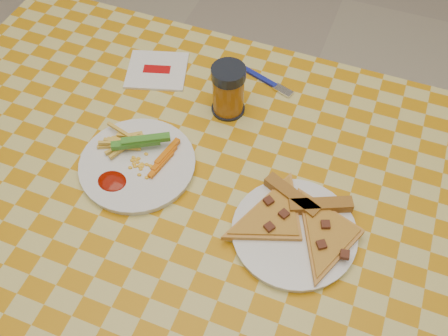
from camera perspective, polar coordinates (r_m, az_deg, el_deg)
The scene contains 9 objects.
ground at distance 1.61m, azimuth -1.60°, elevation -17.85°, with size 8.00×8.00×0.00m, color beige.
table at distance 0.98m, azimuth -2.51°, elevation -5.44°, with size 1.28×0.88×0.76m.
plate_left at distance 0.96m, azimuth -9.84°, elevation 0.34°, with size 0.22×0.22×0.01m, color silver.
plate_right at distance 0.88m, azimuth 8.00°, elevation -7.37°, with size 0.21×0.21×0.01m, color silver.
fries_veggies at distance 0.96m, azimuth -10.04°, elevation 1.72°, with size 0.17×0.15×0.04m.
pizza_slices at distance 0.87m, azimuth 8.60°, elevation -6.11°, with size 0.31×0.25×0.02m.
drink_glass at distance 1.01m, azimuth 0.49°, elevation 8.85°, with size 0.07×0.07×0.11m.
napkin at distance 1.14m, azimuth -7.66°, elevation 11.01°, with size 0.16×0.15×0.01m.
fork at distance 1.10m, azimuth 4.87°, elevation 9.90°, with size 0.13×0.06×0.01m.
Camera 1 is at (0.22, -0.45, 1.53)m, focal length 40.00 mm.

